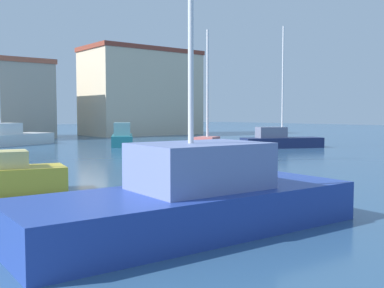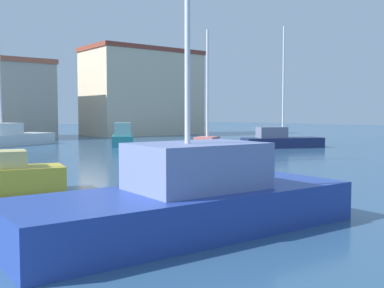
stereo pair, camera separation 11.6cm
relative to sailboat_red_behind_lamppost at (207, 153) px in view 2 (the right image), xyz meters
name	(u,v)px [view 2 (the right image)]	position (x,y,z in m)	size (l,w,h in m)	color
water	(124,156)	(-1.43, 6.19, -0.49)	(160.00, 160.00, 0.00)	#2D5175
sailboat_red_behind_lamppost	(207,153)	(0.00, 0.00, 0.00)	(5.20, 3.97, 6.90)	#B22823
sailboat_white_mid_harbor	(2,138)	(-4.73, 19.96, 0.13)	(9.14, 6.27, 10.09)	white
motorboat_teal_inner_mooring	(123,137)	(2.93, 14.02, 0.18)	(4.06, 5.39, 1.85)	#1E707A
sailboat_blue_far_left	(190,200)	(-9.35, -10.53, 0.20)	(7.97, 3.10, 9.40)	#233D93
sailboat_navy_center_channel	(281,140)	(11.01, 4.55, 0.09)	(6.28, 4.10, 9.03)	#19234C
waterfront_apartments	(143,92)	(14.22, 29.02, 4.62)	(13.65, 7.39, 10.20)	beige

